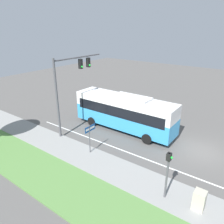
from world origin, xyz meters
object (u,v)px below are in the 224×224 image
(signal_gantry, at_px, (70,80))
(pedestrian_signal, at_px, (168,169))
(utility_cabinet, at_px, (199,200))
(bus, at_px, (124,111))
(street_sign, at_px, (90,134))

(signal_gantry, distance_m, pedestrian_signal, 11.74)
(pedestrian_signal, relative_size, utility_cabinet, 2.71)
(bus, distance_m, street_sign, 5.23)
(bus, height_order, utility_cabinet, bus)
(utility_cabinet, bearing_deg, street_sign, 84.10)
(pedestrian_signal, xyz_separation_m, street_sign, (1.17, 6.86, -0.39))
(bus, height_order, pedestrian_signal, bus)
(pedestrian_signal, xyz_separation_m, utility_cabinet, (0.27, -1.85, -1.43))
(street_sign, bearing_deg, bus, 2.08)
(pedestrian_signal, height_order, street_sign, pedestrian_signal)
(pedestrian_signal, bearing_deg, bus, 47.83)
(signal_gantry, bearing_deg, bus, -50.82)
(signal_gantry, xyz_separation_m, pedestrian_signal, (-3.26, -10.90, -2.94))
(signal_gantry, relative_size, utility_cabinet, 6.20)
(signal_gantry, bearing_deg, pedestrian_signal, -106.65)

